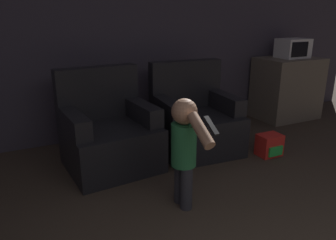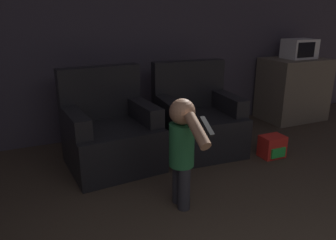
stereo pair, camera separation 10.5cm
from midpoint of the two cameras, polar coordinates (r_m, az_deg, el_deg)
The scene contains 7 objects.
wall_back at distance 4.25m, azimuth -10.78°, elevation 14.21°, with size 8.40×0.05×2.60m.
armchair_left at distance 3.51m, azimuth -11.09°, elevation -2.51°, with size 0.96×0.91×1.03m.
armchair_right at distance 3.88m, azimuth 3.89°, elevation -0.21°, with size 0.94×0.88×1.03m.
person_toddler at distance 2.64m, azimuth 1.72°, elevation -4.42°, with size 0.21×0.64×0.94m.
toy_backpack at distance 3.93m, azimuth 16.53°, elevation -4.23°, with size 0.27×0.22×0.25m.
kitchen_counter at distance 5.37m, azimuth 19.43°, elevation 5.24°, with size 0.92×0.65×0.93m.
microwave at distance 5.30m, azimuth 20.39°, elevation 11.63°, with size 0.45×0.33×0.28m.
Camera 1 is at (-1.15, 0.43, 1.57)m, focal length 35.00 mm.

